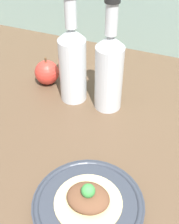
% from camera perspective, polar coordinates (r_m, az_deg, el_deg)
% --- Properties ---
extents(ground_plane, '(1.80, 1.10, 0.04)m').
position_cam_1_polar(ground_plane, '(0.79, 0.10, -7.62)').
color(ground_plane, brown).
extents(plate, '(0.23, 0.23, 0.02)m').
position_cam_1_polar(plate, '(0.67, -0.24, -16.61)').
color(plate, '#2D333D').
rests_on(plate, ground_plane).
extents(plated_food, '(0.14, 0.14, 0.06)m').
position_cam_1_polar(plated_food, '(0.65, -0.25, -15.51)').
color(plated_food, '#D6BC7F').
rests_on(plated_food, plate).
extents(cider_bottle_left, '(0.08, 0.08, 0.31)m').
position_cam_1_polar(cider_bottle_left, '(0.87, -3.13, 9.13)').
color(cider_bottle_left, silver).
rests_on(cider_bottle_left, ground_plane).
extents(cider_bottle_right, '(0.08, 0.08, 0.31)m').
position_cam_1_polar(cider_bottle_right, '(0.83, 3.61, 7.75)').
color(cider_bottle_right, silver).
rests_on(cider_bottle_right, ground_plane).
extents(apple, '(0.08, 0.08, 0.09)m').
position_cam_1_polar(apple, '(0.98, -7.80, 7.18)').
color(apple, red).
rests_on(apple, ground_plane).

